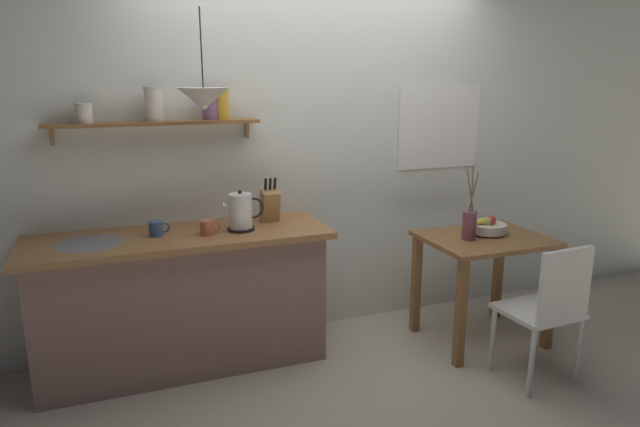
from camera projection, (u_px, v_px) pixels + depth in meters
ground_plane at (347, 360)px, 3.72m from camera, size 14.00×14.00×0.00m
back_wall at (340, 144)px, 4.06m from camera, size 6.80×0.11×2.70m
kitchen_counter at (183, 300)px, 3.56m from camera, size 1.83×0.63×0.89m
wall_shelf at (166, 113)px, 3.43m from camera, size 1.27×0.20×0.34m
dining_table at (483, 257)px, 3.88m from camera, size 0.82×0.66×0.76m
dining_chair_near at (548, 306)px, 3.33m from camera, size 0.45×0.42×0.89m
fruit_bowl at (487, 227)px, 3.90m from camera, size 0.26×0.26×0.14m
twig_vase at (469, 224)px, 3.76m from camera, size 0.09×0.09×0.50m
electric_kettle at (241, 212)px, 3.49m from camera, size 0.26×0.17×0.26m
knife_block at (270, 204)px, 3.71m from camera, size 0.11×0.15×0.29m
coffee_mug_by_sink at (157, 228)px, 3.38m from camera, size 0.13×0.09×0.09m
coffee_mug_spare at (207, 227)px, 3.41m from camera, size 0.12×0.08×0.09m
pendant_lamp at (204, 98)px, 3.19m from camera, size 0.30×0.30×0.56m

